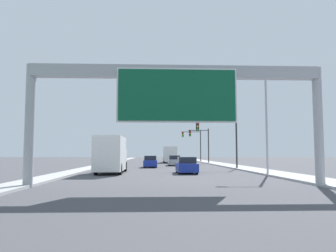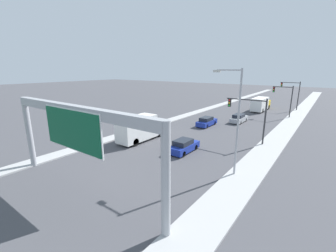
{
  "view_description": "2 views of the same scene",
  "coord_description": "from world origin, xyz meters",
  "px_view_note": "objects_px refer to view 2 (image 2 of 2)",
  "views": [
    {
      "loc": [
        -1.28,
        -0.42,
        1.9
      ],
      "look_at": [
        0.0,
        29.53,
        4.36
      ],
      "focal_mm": 35.0,
      "sensor_mm": 36.0,
      "label": 1
    },
    {
      "loc": [
        14.81,
        9.2,
        9.38
      ],
      "look_at": [
        -0.91,
        30.62,
        2.6
      ],
      "focal_mm": 24.0,
      "sensor_mm": 36.0,
      "label": 2
    }
  ],
  "objects_px": {
    "truck_box_primary": "(261,104)",
    "traffic_light_near_intersection": "(251,112)",
    "traffic_light_far_intersection": "(293,91)",
    "sign_gantry": "(75,126)",
    "truck_box_secondary": "(141,128)",
    "street_lamp_right": "(235,115)",
    "car_near_left": "(184,146)",
    "car_far_center": "(239,118)",
    "traffic_light_mid_block": "(285,96)",
    "car_near_center": "(207,122)"
  },
  "relations": [
    {
      "from": "truck_box_secondary",
      "to": "truck_box_primary",
      "type": "bearing_deg",
      "value": 77.83
    },
    {
      "from": "traffic_light_far_intersection",
      "to": "street_lamp_right",
      "type": "distance_m",
      "value": 40.22
    },
    {
      "from": "traffic_light_near_intersection",
      "to": "car_near_left",
      "type": "bearing_deg",
      "value": -122.53
    },
    {
      "from": "car_far_center",
      "to": "traffic_light_near_intersection",
      "type": "bearing_deg",
      "value": -64.57
    },
    {
      "from": "sign_gantry",
      "to": "truck_box_primary",
      "type": "distance_m",
      "value": 45.16
    },
    {
      "from": "sign_gantry",
      "to": "truck_box_primary",
      "type": "height_order",
      "value": "sign_gantry"
    },
    {
      "from": "sign_gantry",
      "to": "traffic_light_mid_block",
      "type": "bearing_deg",
      "value": 79.6
    },
    {
      "from": "car_far_center",
      "to": "traffic_light_near_intersection",
      "type": "relative_size",
      "value": 0.82
    },
    {
      "from": "truck_box_secondary",
      "to": "traffic_light_mid_block",
      "type": "bearing_deg",
      "value": 65.45
    },
    {
      "from": "truck_box_primary",
      "to": "car_far_center",
      "type": "bearing_deg",
      "value": -90.0
    },
    {
      "from": "car_near_left",
      "to": "traffic_light_far_intersection",
      "type": "distance_m",
      "value": 38.49
    },
    {
      "from": "car_far_center",
      "to": "street_lamp_right",
      "type": "relative_size",
      "value": 0.51
    },
    {
      "from": "car_far_center",
      "to": "traffic_light_mid_block",
      "type": "distance_m",
      "value": 11.46
    },
    {
      "from": "truck_box_primary",
      "to": "traffic_light_near_intersection",
      "type": "height_order",
      "value": "traffic_light_near_intersection"
    },
    {
      "from": "traffic_light_mid_block",
      "to": "car_far_center",
      "type": "bearing_deg",
      "value": -120.86
    },
    {
      "from": "truck_box_primary",
      "to": "sign_gantry",
      "type": "bearing_deg",
      "value": -92.23
    },
    {
      "from": "car_near_left",
      "to": "street_lamp_right",
      "type": "distance_m",
      "value": 8.44
    },
    {
      "from": "traffic_light_near_intersection",
      "to": "traffic_light_far_intersection",
      "type": "relative_size",
      "value": 0.89
    },
    {
      "from": "sign_gantry",
      "to": "traffic_light_mid_block",
      "type": "relative_size",
      "value": 2.71
    },
    {
      "from": "sign_gantry",
      "to": "car_far_center",
      "type": "bearing_deg",
      "value": 86.74
    },
    {
      "from": "truck_box_primary",
      "to": "car_near_left",
      "type": "bearing_deg",
      "value": -90.0
    },
    {
      "from": "car_far_center",
      "to": "traffic_light_far_intersection",
      "type": "relative_size",
      "value": 0.73
    },
    {
      "from": "car_near_center",
      "to": "traffic_light_mid_block",
      "type": "bearing_deg",
      "value": 59.07
    },
    {
      "from": "car_near_center",
      "to": "traffic_light_near_intersection",
      "type": "distance_m",
      "value": 10.35
    },
    {
      "from": "traffic_light_far_intersection",
      "to": "car_near_left",
      "type": "bearing_deg",
      "value": -98.24
    },
    {
      "from": "sign_gantry",
      "to": "traffic_light_far_intersection",
      "type": "bearing_deg",
      "value": 81.78
    },
    {
      "from": "traffic_light_mid_block",
      "to": "traffic_light_near_intersection",
      "type": "bearing_deg",
      "value": -91.6
    },
    {
      "from": "traffic_light_far_intersection",
      "to": "street_lamp_right",
      "type": "bearing_deg",
      "value": -88.48
    },
    {
      "from": "traffic_light_near_intersection",
      "to": "street_lamp_right",
      "type": "distance_m",
      "value": 10.41
    },
    {
      "from": "car_near_left",
      "to": "street_lamp_right",
      "type": "bearing_deg",
      "value": -19.16
    },
    {
      "from": "sign_gantry",
      "to": "street_lamp_right",
      "type": "height_order",
      "value": "street_lamp_right"
    },
    {
      "from": "truck_box_primary",
      "to": "truck_box_secondary",
      "type": "height_order",
      "value": "truck_box_secondary"
    },
    {
      "from": "truck_box_primary",
      "to": "street_lamp_right",
      "type": "height_order",
      "value": "street_lamp_right"
    },
    {
      "from": "truck_box_primary",
      "to": "traffic_light_mid_block",
      "type": "relative_size",
      "value": 1.39
    },
    {
      "from": "truck_box_secondary",
      "to": "street_lamp_right",
      "type": "bearing_deg",
      "value": -10.81
    },
    {
      "from": "truck_box_primary",
      "to": "traffic_light_far_intersection",
      "type": "height_order",
      "value": "traffic_light_far_intersection"
    },
    {
      "from": "car_far_center",
      "to": "street_lamp_right",
      "type": "bearing_deg",
      "value": -72.51
    },
    {
      "from": "traffic_light_far_intersection",
      "to": "street_lamp_right",
      "type": "height_order",
      "value": "street_lamp_right"
    },
    {
      "from": "traffic_light_mid_block",
      "to": "traffic_light_far_intersection",
      "type": "height_order",
      "value": "traffic_light_far_intersection"
    },
    {
      "from": "traffic_light_near_intersection",
      "to": "traffic_light_far_intersection",
      "type": "distance_m",
      "value": 30.01
    },
    {
      "from": "car_far_center",
      "to": "car_near_center",
      "type": "xyz_separation_m",
      "value": [
        -3.5,
        -5.81,
        0.0
      ]
    },
    {
      "from": "sign_gantry",
      "to": "street_lamp_right",
      "type": "relative_size",
      "value": 1.79
    },
    {
      "from": "car_near_center",
      "to": "truck_box_secondary",
      "type": "relative_size",
      "value": 0.6
    },
    {
      "from": "car_near_left",
      "to": "car_near_center",
      "type": "distance_m",
      "value": 13.19
    },
    {
      "from": "car_far_center",
      "to": "traffic_light_far_intersection",
      "type": "height_order",
      "value": "traffic_light_far_intersection"
    },
    {
      "from": "traffic_light_near_intersection",
      "to": "car_far_center",
      "type": "bearing_deg",
      "value": 115.43
    },
    {
      "from": "car_far_center",
      "to": "traffic_light_near_intersection",
      "type": "height_order",
      "value": "traffic_light_near_intersection"
    },
    {
      "from": "car_near_left",
      "to": "sign_gantry",
      "type": "bearing_deg",
      "value": -98.17
    },
    {
      "from": "traffic_light_far_intersection",
      "to": "sign_gantry",
      "type": "bearing_deg",
      "value": -98.22
    },
    {
      "from": "truck_box_primary",
      "to": "traffic_light_far_intersection",
      "type": "distance_m",
      "value": 8.04
    }
  ]
}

